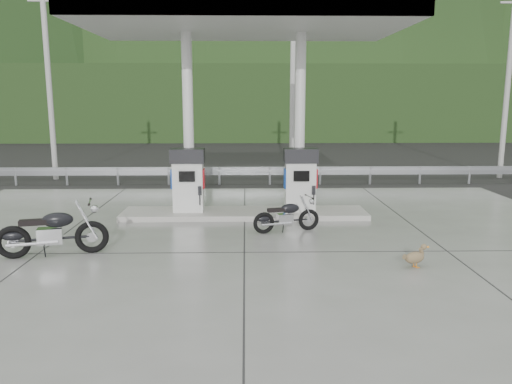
{
  "coord_description": "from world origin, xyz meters",
  "views": [
    {
      "loc": [
        0.03,
        -11.53,
        3.33
      ],
      "look_at": [
        0.3,
        1.0,
        1.0
      ],
      "focal_mm": 35.0,
      "sensor_mm": 36.0,
      "label": 1
    }
  ],
  "objects_px": {
    "gas_pump_right": "(300,180)",
    "motorcycle_left": "(53,232)",
    "gas_pump_left": "(188,180)",
    "duck": "(415,258)",
    "motorcycle_right": "(287,217)"
  },
  "relations": [
    {
      "from": "motorcycle_right",
      "to": "duck",
      "type": "xyz_separation_m",
      "value": [
        2.33,
        -2.8,
        -0.19
      ]
    },
    {
      "from": "gas_pump_left",
      "to": "gas_pump_right",
      "type": "bearing_deg",
      "value": 0.0
    },
    {
      "from": "gas_pump_right",
      "to": "gas_pump_left",
      "type": "bearing_deg",
      "value": 180.0
    },
    {
      "from": "motorcycle_right",
      "to": "duck",
      "type": "relative_size",
      "value": 2.99
    },
    {
      "from": "gas_pump_left",
      "to": "gas_pump_right",
      "type": "relative_size",
      "value": 1.0
    },
    {
      "from": "gas_pump_left",
      "to": "motorcycle_left",
      "type": "distance_m",
      "value": 4.43
    },
    {
      "from": "gas_pump_right",
      "to": "motorcycle_right",
      "type": "xyz_separation_m",
      "value": [
        -0.53,
        -1.76,
        -0.66
      ]
    },
    {
      "from": "gas_pump_right",
      "to": "motorcycle_right",
      "type": "height_order",
      "value": "gas_pump_right"
    },
    {
      "from": "gas_pump_right",
      "to": "motorcycle_left",
      "type": "height_order",
      "value": "gas_pump_right"
    },
    {
      "from": "gas_pump_right",
      "to": "motorcycle_left",
      "type": "xyz_separation_m",
      "value": [
        -5.7,
        -3.61,
        -0.54
      ]
    },
    {
      "from": "gas_pump_left",
      "to": "duck",
      "type": "height_order",
      "value": "gas_pump_left"
    },
    {
      "from": "motorcycle_right",
      "to": "gas_pump_left",
      "type": "bearing_deg",
      "value": 131.39
    },
    {
      "from": "gas_pump_left",
      "to": "motorcycle_right",
      "type": "relative_size",
      "value": 1.09
    },
    {
      "from": "gas_pump_right",
      "to": "motorcycle_left",
      "type": "distance_m",
      "value": 6.77
    },
    {
      "from": "gas_pump_left",
      "to": "gas_pump_right",
      "type": "xyz_separation_m",
      "value": [
        3.2,
        0.0,
        0.0
      ]
    }
  ]
}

